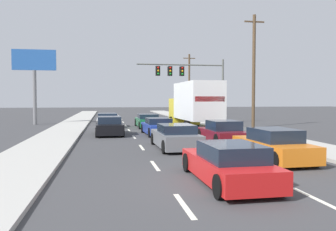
# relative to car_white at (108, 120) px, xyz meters

# --- Properties ---
(ground_plane) EXTENTS (140.00, 140.00, 0.00)m
(ground_plane) POSITION_rel_car_white_xyz_m (3.39, 3.11, -0.58)
(ground_plane) COLOR #3D3D3F
(sidewalk_right) EXTENTS (2.86, 80.00, 0.14)m
(sidewalk_right) POSITION_rel_car_white_xyz_m (10.06, -1.89, -0.51)
(sidewalk_right) COLOR #B2AFA8
(sidewalk_right) RESTS_ON ground_plane
(sidewalk_left) EXTENTS (2.86, 80.00, 0.14)m
(sidewalk_left) POSITION_rel_car_white_xyz_m (-3.29, -1.89, -0.51)
(sidewalk_left) COLOR #B2AFA8
(sidewalk_left) RESTS_ON ground_plane
(lane_markings) EXTENTS (3.54, 57.00, 0.01)m
(lane_markings) POSITION_rel_car_white_xyz_m (3.39, -1.28, -0.57)
(lane_markings) COLOR silver
(lane_markings) RESTS_ON ground_plane
(car_white) EXTENTS (2.01, 4.14, 1.24)m
(car_white) POSITION_rel_car_white_xyz_m (0.00, 0.00, 0.00)
(car_white) COLOR white
(car_white) RESTS_ON ground_plane
(car_black) EXTENTS (1.91, 4.42, 1.30)m
(car_black) POSITION_rel_car_white_xyz_m (0.10, -7.03, 0.01)
(car_black) COLOR black
(car_black) RESTS_ON ground_plane
(car_green) EXTENTS (2.01, 4.68, 1.18)m
(car_green) POSITION_rel_car_white_xyz_m (3.53, -0.96, -0.03)
(car_green) COLOR #196B38
(car_green) RESTS_ON ground_plane
(car_blue) EXTENTS (2.08, 4.55, 1.19)m
(car_blue) POSITION_rel_car_white_xyz_m (3.49, -7.55, -0.03)
(car_blue) COLOR #1E389E
(car_blue) RESTS_ON ground_plane
(car_gray) EXTENTS (2.03, 4.51, 1.24)m
(car_gray) POSITION_rel_car_white_xyz_m (3.35, -14.43, 0.00)
(car_gray) COLOR slate
(car_gray) RESTS_ON ground_plane
(car_red) EXTENTS (1.88, 4.49, 1.22)m
(car_red) POSITION_rel_car_white_xyz_m (3.48, -21.83, -0.02)
(car_red) COLOR red
(car_red) RESTS_ON ground_plane
(box_truck) EXTENTS (2.75, 8.43, 3.80)m
(box_truck) POSITION_rel_car_white_xyz_m (6.78, -4.83, 1.55)
(box_truck) COLOR white
(box_truck) RESTS_ON ground_plane
(car_maroon) EXTENTS (2.02, 4.35, 1.26)m
(car_maroon) POSITION_rel_car_white_xyz_m (6.61, -12.22, -0.01)
(car_maroon) COLOR maroon
(car_maroon) RESTS_ON ground_plane
(car_orange) EXTENTS (1.92, 4.54, 1.31)m
(car_orange) POSITION_rel_car_white_xyz_m (6.64, -18.46, 0.02)
(car_orange) COLOR orange
(car_orange) RESTS_ON ground_plane
(traffic_signal_mast) EXTENTS (9.05, 0.69, 6.61)m
(traffic_signal_mast) POSITION_rel_car_white_xyz_m (7.71, 2.97, 4.38)
(traffic_signal_mast) COLOR #595B56
(traffic_signal_mast) RESTS_ON ground_plane
(utility_pole_mid) EXTENTS (1.80, 0.28, 9.80)m
(utility_pole_mid) POSITION_rel_car_white_xyz_m (12.59, -3.02, 4.46)
(utility_pole_mid) COLOR brown
(utility_pole_mid) RESTS_ON ground_plane
(utility_pole_far) EXTENTS (1.80, 0.28, 9.13)m
(utility_pole_far) POSITION_rel_car_white_xyz_m (12.06, 18.77, 4.12)
(utility_pole_far) COLOR brown
(utility_pole_far) RESTS_ON ground_plane
(roadside_billboard) EXTENTS (4.12, 0.36, 7.32)m
(roadside_billboard) POSITION_rel_car_white_xyz_m (-6.99, 4.14, 4.66)
(roadside_billboard) COLOR slate
(roadside_billboard) RESTS_ON ground_plane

